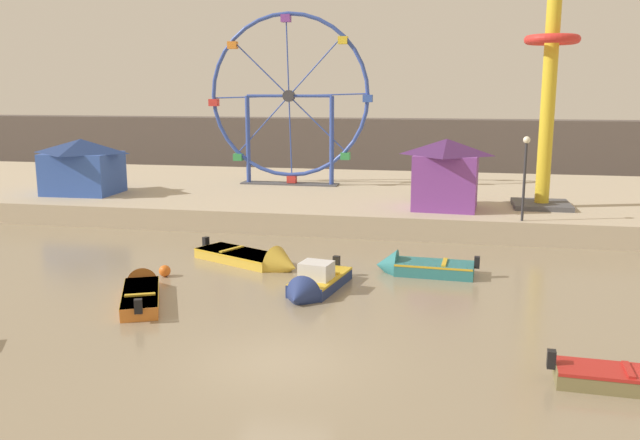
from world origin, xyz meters
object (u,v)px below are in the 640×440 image
object	(u,v)px
motorboat_navy_blue	(313,284)
carnival_booth_purple_stall	(446,173)
mooring_buoy_orange	(165,271)
carnival_booth_blue_tent	(82,165)
motorboat_orange_hull	(141,290)
drop_tower_yellow_tower	(550,77)
motorboat_mustard_yellow	(259,260)
ferris_wheel_blue_frame	(289,99)
motorboat_teal_painted	(417,267)
promenade_lamp_near	(525,166)

from	to	relation	value
motorboat_navy_blue	carnival_booth_purple_stall	bearing A→B (deg)	170.20
mooring_buoy_orange	carnival_booth_blue_tent	bearing A→B (deg)	131.10
motorboat_navy_blue	carnival_booth_purple_stall	world-z (taller)	carnival_booth_purple_stall
motorboat_orange_hull	drop_tower_yellow_tower	xyz separation A→B (m)	(14.69, 14.67, 7.29)
motorboat_mustard_yellow	ferris_wheel_blue_frame	size ratio (longest dim) A/B	0.48
ferris_wheel_blue_frame	carnival_booth_blue_tent	distance (m)	12.74
motorboat_orange_hull	carnival_booth_purple_stall	world-z (taller)	carnival_booth_purple_stall
ferris_wheel_blue_frame	mooring_buoy_orange	bearing A→B (deg)	-91.52
motorboat_teal_painted	mooring_buoy_orange	size ratio (longest dim) A/B	8.95
motorboat_teal_painted	drop_tower_yellow_tower	world-z (taller)	drop_tower_yellow_tower
motorboat_orange_hull	drop_tower_yellow_tower	world-z (taller)	drop_tower_yellow_tower
motorboat_mustard_yellow	motorboat_teal_painted	bearing A→B (deg)	26.77
ferris_wheel_blue_frame	carnival_booth_purple_stall	xyz separation A→B (m)	(9.70, -6.94, -3.44)
carnival_booth_blue_tent	mooring_buoy_orange	bearing A→B (deg)	-50.78
carnival_booth_purple_stall	promenade_lamp_near	size ratio (longest dim) A/B	0.93
ferris_wheel_blue_frame	mooring_buoy_orange	world-z (taller)	ferris_wheel_blue_frame
carnival_booth_blue_tent	motorboat_mustard_yellow	bearing A→B (deg)	-37.37
mooring_buoy_orange	motorboat_teal_painted	bearing A→B (deg)	13.82
ferris_wheel_blue_frame	carnival_booth_purple_stall	bearing A→B (deg)	-35.58
motorboat_navy_blue	ferris_wheel_blue_frame	xyz separation A→B (m)	(-5.45, 18.60, 6.01)
carnival_booth_blue_tent	carnival_booth_purple_stall	xyz separation A→B (m)	(20.33, -0.93, 0.19)
motorboat_orange_hull	carnival_booth_blue_tent	world-z (taller)	carnival_booth_blue_tent
motorboat_teal_painted	ferris_wheel_blue_frame	bearing A→B (deg)	-56.55
ferris_wheel_blue_frame	drop_tower_yellow_tower	bearing A→B (deg)	-20.67
ferris_wheel_blue_frame	carnival_booth_blue_tent	world-z (taller)	ferris_wheel_blue_frame
motorboat_navy_blue	motorboat_mustard_yellow	distance (m)	4.33
motorboat_navy_blue	drop_tower_yellow_tower	world-z (taller)	drop_tower_yellow_tower
motorboat_mustard_yellow	motorboat_navy_blue	bearing A→B (deg)	-21.13
motorboat_orange_hull	mooring_buoy_orange	world-z (taller)	motorboat_orange_hull
motorboat_navy_blue	motorboat_mustard_yellow	xyz separation A→B (m)	(-2.91, 3.20, -0.09)
ferris_wheel_blue_frame	drop_tower_yellow_tower	size ratio (longest dim) A/B	0.75
promenade_lamp_near	carnival_booth_blue_tent	bearing A→B (deg)	171.93
motorboat_navy_blue	carnival_booth_purple_stall	size ratio (longest dim) A/B	1.18
motorboat_navy_blue	carnival_booth_purple_stall	xyz separation A→B (m)	(4.25, 11.66, 2.57)
carnival_booth_purple_stall	motorboat_teal_painted	bearing A→B (deg)	-91.99
ferris_wheel_blue_frame	motorboat_orange_hull	bearing A→B (deg)	-90.55
motorboat_mustard_yellow	promenade_lamp_near	distance (m)	12.69
motorboat_teal_painted	motorboat_orange_hull	bearing A→B (deg)	31.42
carnival_booth_purple_stall	promenade_lamp_near	xyz separation A→B (m)	(3.50, -2.45, 0.70)
motorboat_navy_blue	motorboat_orange_hull	bearing A→B (deg)	-64.51
drop_tower_yellow_tower	mooring_buoy_orange	world-z (taller)	drop_tower_yellow_tower
motorboat_orange_hull	promenade_lamp_near	size ratio (longest dim) A/B	1.19
motorboat_orange_hull	motorboat_navy_blue	size ratio (longest dim) A/B	1.09
drop_tower_yellow_tower	promenade_lamp_near	size ratio (longest dim) A/B	3.67
motorboat_teal_painted	motorboat_navy_blue	size ratio (longest dim) A/B	0.94
motorboat_navy_blue	drop_tower_yellow_tower	distance (m)	17.49
motorboat_mustard_yellow	ferris_wheel_blue_frame	world-z (taller)	ferris_wheel_blue_frame
carnival_booth_purple_stall	motorboat_navy_blue	bearing A→B (deg)	-106.13
motorboat_mustard_yellow	promenade_lamp_near	size ratio (longest dim) A/B	1.32
drop_tower_yellow_tower	carnival_booth_purple_stall	distance (m)	6.83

